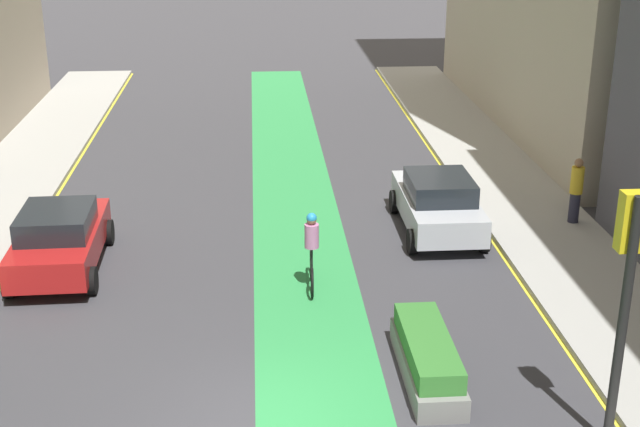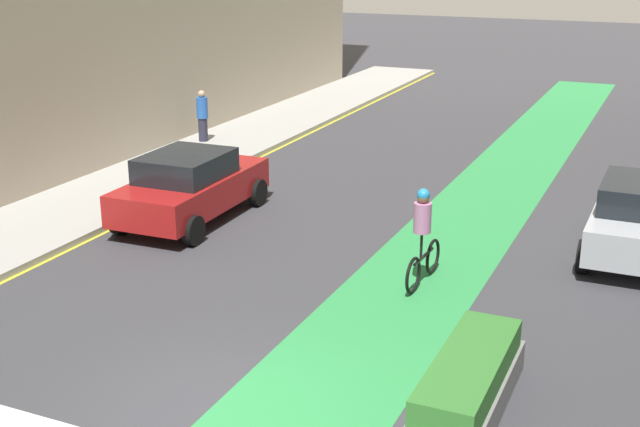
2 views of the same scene
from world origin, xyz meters
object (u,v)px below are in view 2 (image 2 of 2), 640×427
object	(u,v)px
cyclist_in_lane	(423,235)
pedestrian_sidewalk_left_a	(202,116)
car_red_left_far	(190,186)
median_planter	(468,387)

from	to	relation	value
cyclist_in_lane	pedestrian_sidewalk_left_a	size ratio (longest dim) A/B	1.19
car_red_left_far	median_planter	world-z (taller)	car_red_left_far
cyclist_in_lane	car_red_left_far	bearing A→B (deg)	165.72
car_red_left_far	cyclist_in_lane	bearing A→B (deg)	-14.28
car_red_left_far	median_planter	bearing A→B (deg)	-35.25
pedestrian_sidewalk_left_a	median_planter	distance (m)	16.26
car_red_left_far	median_planter	size ratio (longest dim) A/B	1.36
pedestrian_sidewalk_left_a	car_red_left_far	bearing A→B (deg)	-60.65
car_red_left_far	pedestrian_sidewalk_left_a	bearing A→B (deg)	119.35
car_red_left_far	pedestrian_sidewalk_left_a	size ratio (longest dim) A/B	2.72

